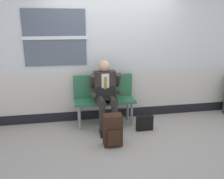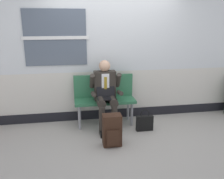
% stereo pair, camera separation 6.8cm
% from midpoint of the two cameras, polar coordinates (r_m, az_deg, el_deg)
% --- Properties ---
extents(ground_plane, '(18.00, 18.00, 0.00)m').
position_cam_midpoint_polar(ground_plane, '(4.41, 2.27, -10.13)').
color(ground_plane, '#9E9991').
extents(station_wall, '(6.28, 0.17, 3.02)m').
position_cam_midpoint_polar(station_wall, '(4.74, 0.37, 10.61)').
color(station_wall, silver).
rests_on(station_wall, ground).
extents(bench_with_person, '(1.14, 0.42, 0.94)m').
position_cam_midpoint_polar(bench_with_person, '(4.63, -1.41, -1.47)').
color(bench_with_person, '#2D6B47').
rests_on(bench_with_person, ground).
extents(person_seated, '(0.57, 0.70, 1.25)m').
position_cam_midpoint_polar(person_seated, '(4.40, -1.04, -0.79)').
color(person_seated, '#2D2823').
rests_on(person_seated, ground).
extents(backpack, '(0.30, 0.24, 0.52)m').
position_cam_midpoint_polar(backpack, '(3.89, 0.51, -9.67)').
color(backpack, '#331E14').
rests_on(backpack, ground).
extents(handbag, '(0.31, 0.09, 0.41)m').
position_cam_midpoint_polar(handbag, '(4.47, 8.14, -7.76)').
color(handbag, black).
rests_on(handbag, ground).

